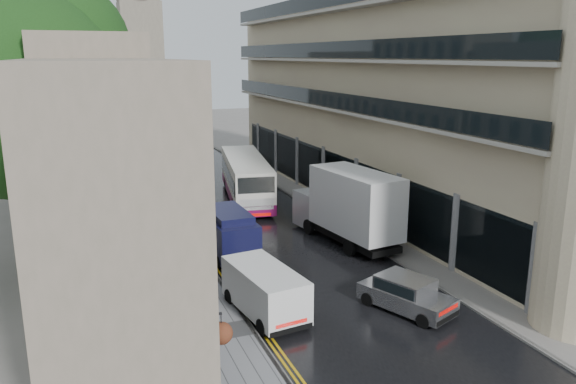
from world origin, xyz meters
TOP-DOWN VIEW (x-y plane):
  - road at (0.00, 27.50)m, footprint 9.00×85.00m
  - left_sidewalk at (-5.85, 27.50)m, footprint 2.70×85.00m
  - right_sidewalk at (5.40, 27.50)m, footprint 1.80×85.00m
  - old_shop_row at (-9.45, 30.00)m, footprint 4.50×56.00m
  - modern_block at (10.30, 26.00)m, footprint 8.00×40.00m
  - tree_near at (-12.50, 20.00)m, footprint 10.56×10.56m
  - tree_far at (-12.20, 33.00)m, footprint 9.24×9.24m
  - cream_bus at (-0.65, 27.09)m, footprint 4.56×11.65m
  - white_lorry at (2.69, 16.81)m, footprint 3.41×8.24m
  - silver_hatchback at (1.70, 8.62)m, footprint 3.05×4.24m
  - white_van at (-4.30, 10.25)m, footprint 2.48×4.66m
  - navy_van at (-4.09, 17.43)m, footprint 2.17×5.14m
  - pedestrian at (-6.01, 19.57)m, footprint 0.80×0.59m
  - lamp_post_near at (-5.34, 16.61)m, footprint 0.86×0.52m
  - lamp_post_far at (-5.66, 35.60)m, footprint 0.98×0.53m

SIDE VIEW (x-z plane):
  - road at x=0.00m, z-range 0.00..0.02m
  - left_sidewalk at x=-5.85m, z-range 0.00..0.12m
  - right_sidewalk at x=5.40m, z-range 0.00..0.12m
  - silver_hatchback at x=1.70m, z-range 0.02..1.48m
  - white_van at x=-4.30m, z-range 0.02..2.03m
  - pedestrian at x=-6.01m, z-range 0.12..2.11m
  - navy_van at x=-4.09m, z-range 0.02..2.61m
  - cream_bus at x=-0.65m, z-range 0.02..3.12m
  - white_lorry at x=2.69m, z-range 0.02..4.22m
  - lamp_post_near at x=-5.34m, z-range 0.12..7.74m
  - lamp_post_far at x=-5.66m, z-range 0.12..8.71m
  - old_shop_row at x=-9.45m, z-range 0.00..12.00m
  - tree_far at x=-12.20m, z-range 0.00..12.46m
  - tree_near at x=-12.50m, z-range 0.00..13.89m
  - modern_block at x=10.30m, z-range 0.00..14.00m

